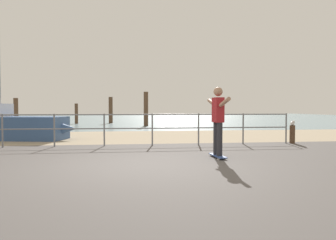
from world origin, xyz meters
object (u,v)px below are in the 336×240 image
sailboat (11,127)px  skateboarder (218,117)px  skateboard (218,156)px  seagull (293,123)px  bollard_short (292,135)px

sailboat → skateboarder: 8.54m
sailboat → skateboard: 8.54m
sailboat → seagull: bearing=-14.7°
bollard_short → seagull: seagull is taller
seagull → skateboarder: bearing=-141.2°
skateboarder → seagull: (3.43, 2.76, -0.30)m
sailboat → skateboarder: (6.60, -5.40, 0.50)m
skateboard → seagull: size_ratio=1.71×
sailboat → skateboard: size_ratio=6.26×
skateboard → seagull: 4.46m
skateboard → bollard_short: (3.44, 2.78, 0.25)m
sailboat → bollard_short: 10.38m
skateboarder → seagull: bearing=38.8°
seagull → skateboard: bearing=-141.2°
skateboard → skateboarder: skateboarder is taller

